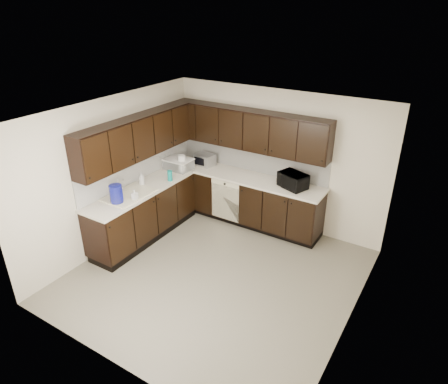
% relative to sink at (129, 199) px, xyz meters
% --- Properties ---
extents(floor, '(4.00, 4.00, 0.00)m').
position_rel_sink_xyz_m(floor, '(1.68, 0.01, -0.88)').
color(floor, gray).
rests_on(floor, ground).
extents(ceiling, '(4.00, 4.00, 0.00)m').
position_rel_sink_xyz_m(ceiling, '(1.68, 0.01, 1.62)').
color(ceiling, white).
rests_on(ceiling, wall_back).
extents(wall_back, '(4.00, 0.02, 2.50)m').
position_rel_sink_xyz_m(wall_back, '(1.68, 2.01, 0.37)').
color(wall_back, beige).
rests_on(wall_back, floor).
extents(wall_left, '(0.02, 4.00, 2.50)m').
position_rel_sink_xyz_m(wall_left, '(-0.32, 0.01, 0.37)').
color(wall_left, beige).
rests_on(wall_left, floor).
extents(wall_right, '(0.02, 4.00, 2.50)m').
position_rel_sink_xyz_m(wall_right, '(3.68, 0.01, 0.37)').
color(wall_right, beige).
rests_on(wall_right, floor).
extents(wall_front, '(4.00, 0.02, 2.50)m').
position_rel_sink_xyz_m(wall_front, '(1.68, -1.99, 0.37)').
color(wall_front, beige).
rests_on(wall_front, floor).
extents(lower_cabinets, '(3.00, 2.80, 0.90)m').
position_rel_sink_xyz_m(lower_cabinets, '(0.67, 1.12, -0.47)').
color(lower_cabinets, black).
rests_on(lower_cabinets, floor).
extents(countertop, '(3.03, 2.83, 0.04)m').
position_rel_sink_xyz_m(countertop, '(0.67, 1.12, 0.04)').
color(countertop, silver).
rests_on(countertop, lower_cabinets).
extents(backsplash, '(3.00, 2.80, 0.48)m').
position_rel_sink_xyz_m(backsplash, '(0.46, 1.33, 0.30)').
color(backsplash, white).
rests_on(backsplash, countertop).
extents(upper_cabinets, '(3.00, 2.80, 0.70)m').
position_rel_sink_xyz_m(upper_cabinets, '(0.58, 1.22, 0.89)').
color(upper_cabinets, black).
rests_on(upper_cabinets, wall_back).
extents(dishwasher, '(0.58, 0.04, 0.78)m').
position_rel_sink_xyz_m(dishwasher, '(0.98, 1.42, -0.33)').
color(dishwasher, beige).
rests_on(dishwasher, lower_cabinets).
extents(sink, '(0.54, 0.82, 0.42)m').
position_rel_sink_xyz_m(sink, '(0.00, 0.00, 0.00)').
color(sink, beige).
rests_on(sink, countertop).
extents(microwave, '(0.56, 0.46, 0.26)m').
position_rel_sink_xyz_m(microwave, '(2.15, 1.70, 0.19)').
color(microwave, black).
rests_on(microwave, countertop).
extents(soap_bottle_a, '(0.09, 0.09, 0.18)m').
position_rel_sink_xyz_m(soap_bottle_a, '(0.20, -0.06, 0.15)').
color(soap_bottle_a, gray).
rests_on(soap_bottle_a, countertop).
extents(soap_bottle_b, '(0.10, 0.10, 0.25)m').
position_rel_sink_xyz_m(soap_bottle_b, '(-0.09, 0.42, 0.18)').
color(soap_bottle_b, gray).
rests_on(soap_bottle_b, countertop).
extents(toaster_oven, '(0.39, 0.31, 0.23)m').
position_rel_sink_xyz_m(toaster_oven, '(0.31, 1.76, 0.17)').
color(toaster_oven, '#B3B3B6').
rests_on(toaster_oven, countertop).
extents(storage_bin, '(0.50, 0.38, 0.19)m').
position_rel_sink_xyz_m(storage_bin, '(-0.00, 1.33, 0.15)').
color(storage_bin, white).
rests_on(storage_bin, countertop).
extents(blue_pitcher, '(0.22, 0.22, 0.31)m').
position_rel_sink_xyz_m(blue_pitcher, '(0.04, -0.29, 0.21)').
color(blue_pitcher, '#11169C').
rests_on(blue_pitcher, countertop).
extents(teal_tumbler, '(0.11, 0.11, 0.19)m').
position_rel_sink_xyz_m(teal_tumbler, '(0.20, 0.83, 0.15)').
color(teal_tumbler, '#0B7F7C').
rests_on(teal_tumbler, countertop).
extents(paper_towel_roll, '(0.16, 0.16, 0.30)m').
position_rel_sink_xyz_m(paper_towel_roll, '(0.10, 1.31, 0.21)').
color(paper_towel_roll, white).
rests_on(paper_towel_roll, countertop).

